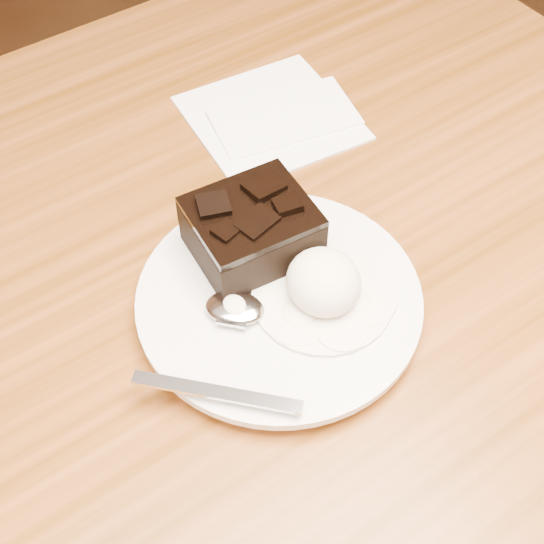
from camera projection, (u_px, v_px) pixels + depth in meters
dining_table at (179, 499)px, 0.93m from camera, size 1.20×0.80×0.75m
plate at (279, 303)px, 0.63m from camera, size 0.23×0.23×0.02m
brownie at (252, 233)px, 0.64m from camera, size 0.10×0.09×0.04m
ice_cream_scoop at (324, 282)px, 0.61m from camera, size 0.06×0.06×0.05m
melt_puddle at (322, 296)px, 0.62m from camera, size 0.12×0.12×0.00m
spoon at (235, 309)px, 0.61m from camera, size 0.15×0.16×0.01m
napkin at (271, 117)px, 0.79m from camera, size 0.17×0.17×0.01m
crumb_a at (317, 344)px, 0.60m from camera, size 0.01×0.01×0.00m
crumb_b at (379, 302)px, 0.62m from camera, size 0.01×0.01×0.00m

